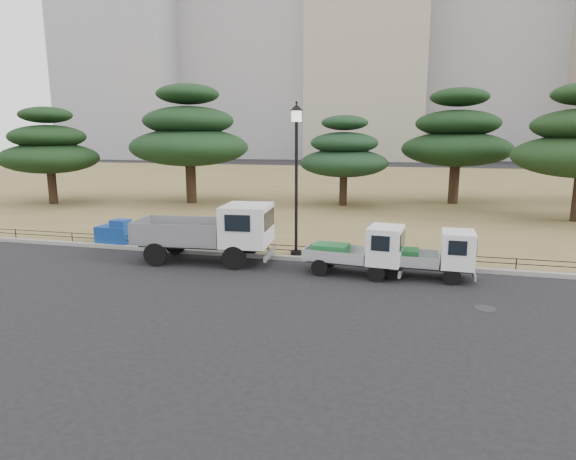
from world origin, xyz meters
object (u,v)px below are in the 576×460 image
(truck_kei_front, at_px, (361,250))
(truck_kei_rear, at_px, (433,254))
(tarp_pile, at_px, (117,233))
(street_lamp, at_px, (296,155))
(truck_large, at_px, (212,230))

(truck_kei_front, relative_size, truck_kei_rear, 1.07)
(truck_kei_front, bearing_deg, truck_kei_rear, 10.11)
(truck_kei_rear, height_order, tarp_pile, truck_kei_rear)
(truck_kei_rear, bearing_deg, street_lamp, 165.73)
(truck_kei_rear, distance_m, street_lamp, 6.15)
(truck_kei_rear, height_order, street_lamp, street_lamp)
(truck_kei_front, bearing_deg, tarp_pile, 175.74)
(truck_large, distance_m, tarp_pile, 5.43)
(street_lamp, bearing_deg, tarp_pile, 177.92)
(truck_kei_front, height_order, street_lamp, street_lamp)
(truck_kei_front, distance_m, truck_kei_rear, 2.37)
(truck_large, relative_size, truck_kei_front, 1.54)
(truck_large, bearing_deg, truck_kei_rear, -6.43)
(street_lamp, bearing_deg, truck_kei_rear, -15.85)
(tarp_pile, bearing_deg, truck_kei_front, -10.02)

